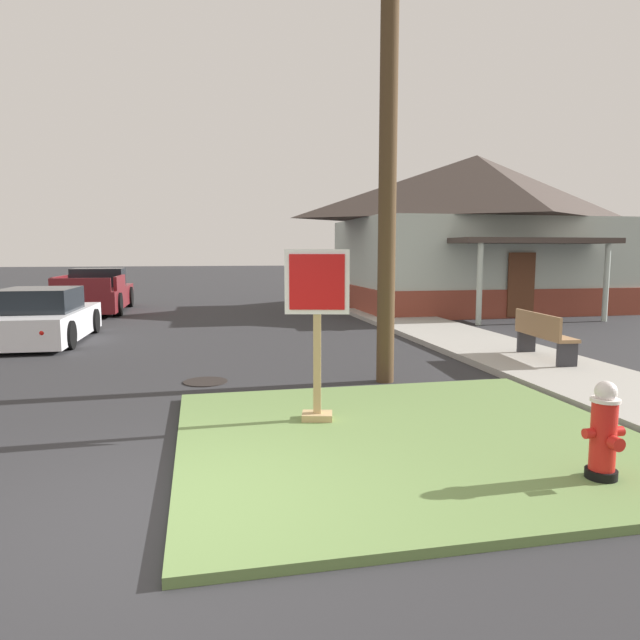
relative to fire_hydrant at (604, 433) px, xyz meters
The scene contains 11 objects.
ground_plane 3.78m from the fire_hydrant, behind, with size 160.00×160.00×0.00m, color #2B2B2D.
grass_corner_patch 1.99m from the fire_hydrant, 128.88° to the left, with size 5.01×4.66×0.08m, color #668447.
sidewalk_strip 6.47m from the fire_hydrant, 67.34° to the left, with size 2.20×17.80×0.12m, color #9E9B93.
fire_hydrant is the anchor object (origin of this frame).
stop_sign 3.15m from the fire_hydrant, 132.97° to the left, with size 0.73×0.36×2.03m.
manhole_cover 5.99m from the fire_hydrant, 124.58° to the left, with size 0.70×0.70×0.02m, color black.
parked_sedan_white 12.13m from the fire_hydrant, 125.27° to the left, with size 2.01×4.16×1.25m.
pickup_truck_maroon 18.19m from the fire_hydrant, 112.48° to the left, with size 2.10×5.22×1.48m.
street_bench 5.71m from the fire_hydrant, 61.99° to the left, with size 0.55×1.66×0.85m.
utility_pole 6.33m from the fire_hydrant, 97.36° to the left, with size 1.61×0.28×9.69m.
corner_house 16.50m from the fire_hydrant, 67.08° to the left, with size 9.55×7.91×5.49m.
Camera 1 is at (0.28, -4.47, 2.08)m, focal length 32.18 mm.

